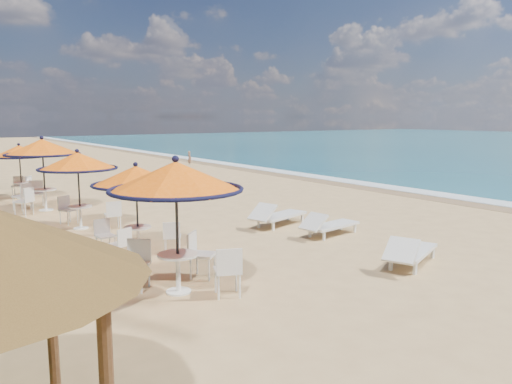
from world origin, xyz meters
TOP-DOWN VIEW (x-y plane):
  - ground at (0.00, 0.00)m, footprint 160.00×160.00m
  - foam_strip at (9.30, 10.00)m, footprint 1.20×140.00m
  - wetsand_band at (8.40, 10.00)m, footprint 1.40×140.00m
  - station_0 at (-5.13, 0.04)m, footprint 2.50×2.50m
  - station_1 at (-4.74, 3.12)m, footprint 2.14×2.14m
  - station_2 at (-5.07, 6.64)m, footprint 2.28×2.37m
  - station_3 at (-5.36, 10.37)m, footprint 2.54×2.54m
  - station_4 at (-5.41, 13.79)m, footprint 2.17×2.17m
  - lounger_near at (-0.21, -1.45)m, footprint 2.18×1.38m
  - lounger_mid at (0.29, 1.71)m, footprint 2.04×0.88m
  - lounger_far at (-0.14, 3.52)m, footprint 2.25×1.23m
  - person at (6.99, 22.81)m, footprint 0.24×0.36m

SIDE VIEW (x-z plane):
  - ground at x=0.00m, z-range 0.00..0.00m
  - foam_strip at x=9.30m, z-range -0.02..0.02m
  - wetsand_band at x=8.40m, z-range -0.01..0.01m
  - lounger_mid at x=0.29m, z-range -0.02..0.68m
  - lounger_near at x=-0.21m, z-range -0.02..0.72m
  - lounger_far at x=-0.14m, z-range -0.03..0.75m
  - person at x=6.99m, z-range 0.00..0.99m
  - station_1 at x=-4.74m, z-range 0.52..2.75m
  - station_4 at x=-5.41m, z-range 0.59..2.85m
  - station_2 at x=-5.07m, z-range 0.62..3.01m
  - station_0 at x=-5.13m, z-range 0.60..3.21m
  - station_3 at x=-5.36m, z-range 0.61..3.26m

